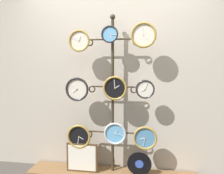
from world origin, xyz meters
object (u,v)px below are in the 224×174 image
Objects in this scene: display_stand at (113,124)px; clock_top_center at (110,34)px; clock_middle_right at (145,89)px; clock_bottom_center at (115,134)px; clock_bottom_right at (145,138)px; clock_top_right at (144,35)px; clock_middle_left at (77,89)px; picture_frame at (82,158)px; clock_middle_center at (115,88)px; vinyl_record at (139,164)px; clock_top_left at (79,41)px; clock_bottom_left at (79,136)px.

clock_top_center is at bearing -106.44° from display_stand.
clock_middle_right is 0.82× the size of clock_bottom_center.
clock_middle_right reaches higher than clock_bottom_right.
clock_top_right is at bearing -4.45° from clock_top_center.
clock_top_right is at bearing -15.96° from display_stand.
clock_middle_left is 1.32× the size of clock_middle_right.
clock_top_center reaches higher than picture_frame.
display_stand is at bearing 167.53° from clock_middle_right.
clock_top_center is 1.61m from picture_frame.
clock_middle_left is at bearing 179.05° from clock_middle_center.
picture_frame is at bearing -165.54° from display_stand.
clock_bottom_center reaches higher than picture_frame.
vinyl_record is at bearing -1.63° from clock_top_center.
clock_top_left is 0.96× the size of clock_bottom_center.
clock_middle_right is (0.86, -0.00, 0.01)m from clock_middle_left.
picture_frame is at bearing -13.01° from clock_middle_left.
picture_frame is (0.06, -0.01, -0.89)m from clock_middle_left.
clock_top_center is 0.75× the size of clock_bottom_center.
display_stand is 9.02× the size of clock_middle_right.
clock_top_left reaches higher than clock_bottom_left.
clock_top_center is 1.23m from clock_bottom_center.
clock_middle_center is at bearing 177.42° from clock_top_right.
clock_bottom_left is at bearing 179.13° from clock_top_right.
clock_middle_right is (0.82, -0.01, -0.59)m from clock_top_left.
clock_top_left is at bearing 178.86° from clock_middle_center.
clock_top_right is 1.24m from clock_bottom_right.
clock_bottom_right is at bearing 0.06° from clock_bottom_left.
clock_middle_left is 0.49m from clock_middle_center.
clock_middle_center reaches higher than clock_bottom_center.
clock_top_right is 1.08× the size of clock_bottom_center.
clock_middle_left is 0.61m from clock_bottom_left.
clock_bottom_center is (-0.34, 0.01, -1.20)m from clock_top_right.
clock_middle_left is at bearing -178.63° from clock_top_left.
display_stand is at bearing 114.37° from clock_middle_center.
display_stand reaches higher than clock_middle_left.
clock_bottom_right reaches higher than vinyl_record.
clock_bottom_left is at bearing -179.94° from clock_bottom_right.
clock_top_left is (-0.41, -0.09, 1.06)m from display_stand.
clock_top_right reaches higher than vinyl_record.
clock_bottom_left reaches higher than picture_frame.
clock_top_left is at bearing 179.63° from clock_middle_right.
clock_top_center is at bearing 3.38° from picture_frame.
clock_middle_center is 1.31× the size of clock_middle_right.
clock_top_right reaches higher than clock_middle_right.
clock_middle_center is at bearing -13.90° from clock_top_center.
clock_middle_left reaches higher than clock_bottom_center.
clock_top_left is 1.45m from clock_bottom_right.
clock_bottom_left is 0.28m from picture_frame.
vinyl_record is (0.35, -0.09, -0.47)m from display_stand.
clock_top_left is 0.90× the size of clock_middle_center.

